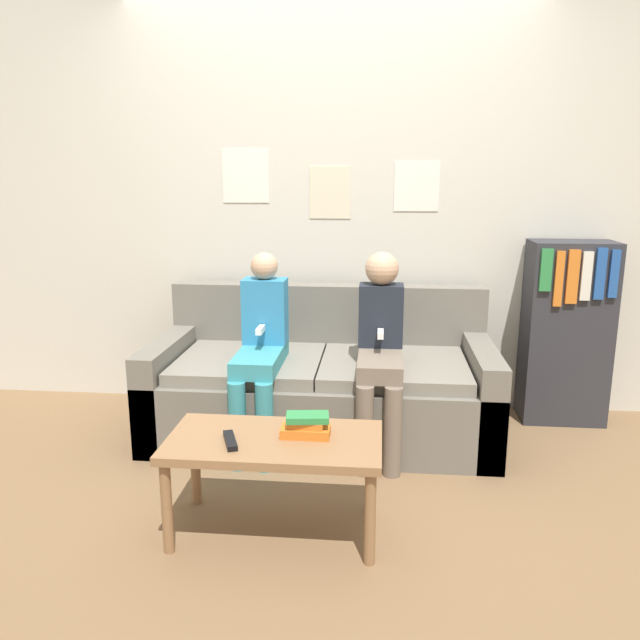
# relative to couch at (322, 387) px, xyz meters

# --- Properties ---
(ground_plane) EXTENTS (10.00, 10.00, 0.00)m
(ground_plane) POSITION_rel_couch_xyz_m (0.00, -0.57, -0.27)
(ground_plane) COLOR brown
(wall_back) EXTENTS (8.00, 0.06, 2.60)m
(wall_back) POSITION_rel_couch_xyz_m (-0.00, 0.54, 1.03)
(wall_back) COLOR beige
(wall_back) RESTS_ON ground_plane
(couch) EXTENTS (1.93, 0.90, 0.82)m
(couch) POSITION_rel_couch_xyz_m (0.00, 0.00, 0.00)
(couch) COLOR #6B665B
(couch) RESTS_ON ground_plane
(coffee_table) EXTENTS (0.88, 0.47, 0.42)m
(coffee_table) POSITION_rel_couch_xyz_m (-0.10, -1.07, 0.10)
(coffee_table) COLOR #8E6642
(coffee_table) RESTS_ON ground_plane
(person_left) EXTENTS (0.24, 0.60, 1.06)m
(person_left) POSITION_rel_couch_xyz_m (-0.31, -0.21, 0.31)
(person_left) COLOR teal
(person_left) RESTS_ON ground_plane
(person_right) EXTENTS (0.24, 0.60, 1.07)m
(person_right) POSITION_rel_couch_xyz_m (0.33, -0.21, 0.33)
(person_right) COLOR #756656
(person_right) RESTS_ON ground_plane
(tv_remote) EXTENTS (0.10, 0.17, 0.02)m
(tv_remote) POSITION_rel_couch_xyz_m (-0.26, -1.14, 0.16)
(tv_remote) COLOR black
(tv_remote) RESTS_ON coffee_table
(book_stack) EXTENTS (0.20, 0.13, 0.09)m
(book_stack) POSITION_rel_couch_xyz_m (0.03, -1.04, 0.19)
(book_stack) COLOR orange
(book_stack) RESTS_ON coffee_table
(bookshelf) EXTENTS (0.49, 0.31, 1.10)m
(bookshelf) POSITION_rel_couch_xyz_m (1.44, 0.34, 0.28)
(bookshelf) COLOR #2D2D33
(bookshelf) RESTS_ON ground_plane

